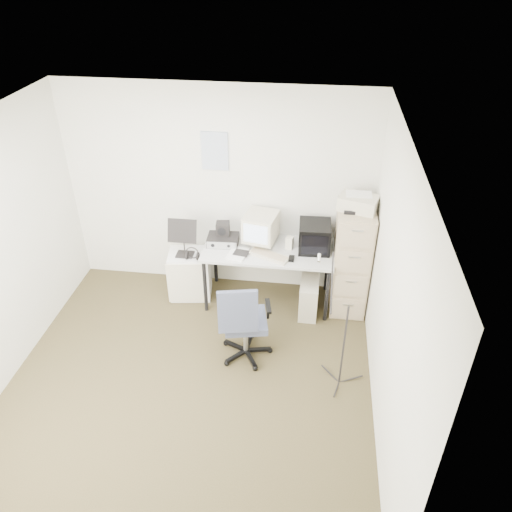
# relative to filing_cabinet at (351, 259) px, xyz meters

# --- Properties ---
(floor) EXTENTS (3.60, 3.60, 0.01)m
(floor) POSITION_rel_filing_cabinet_xyz_m (-1.58, -1.48, -0.66)
(floor) COLOR #3A341D
(floor) RESTS_ON ground
(ceiling) EXTENTS (3.60, 3.60, 0.01)m
(ceiling) POSITION_rel_filing_cabinet_xyz_m (-1.58, -1.48, 1.85)
(ceiling) COLOR white
(ceiling) RESTS_ON ground
(wall_back) EXTENTS (3.60, 0.02, 2.50)m
(wall_back) POSITION_rel_filing_cabinet_xyz_m (-1.58, 0.32, 0.60)
(wall_back) COLOR silver
(wall_back) RESTS_ON ground
(wall_front) EXTENTS (3.60, 0.02, 2.50)m
(wall_front) POSITION_rel_filing_cabinet_xyz_m (-1.58, -3.28, 0.60)
(wall_front) COLOR silver
(wall_front) RESTS_ON ground
(wall_right) EXTENTS (0.02, 3.60, 2.50)m
(wall_right) POSITION_rel_filing_cabinet_xyz_m (0.22, -1.48, 0.60)
(wall_right) COLOR silver
(wall_right) RESTS_ON ground
(wall_calendar) EXTENTS (0.30, 0.02, 0.44)m
(wall_calendar) POSITION_rel_filing_cabinet_xyz_m (-1.60, 0.31, 1.10)
(wall_calendar) COLOR white
(wall_calendar) RESTS_ON wall_back
(filing_cabinet) EXTENTS (0.40, 0.60, 1.30)m
(filing_cabinet) POSITION_rel_filing_cabinet_xyz_m (0.00, 0.00, 0.00)
(filing_cabinet) COLOR tan
(filing_cabinet) RESTS_ON floor
(printer) EXTENTS (0.46, 0.38, 0.15)m
(printer) POSITION_rel_filing_cabinet_xyz_m (0.00, -0.02, 0.73)
(printer) COLOR beige
(printer) RESTS_ON filing_cabinet
(desk) EXTENTS (1.50, 0.70, 0.73)m
(desk) POSITION_rel_filing_cabinet_xyz_m (-0.95, -0.03, -0.29)
(desk) COLOR beige
(desk) RESTS_ON floor
(crt_monitor) EXTENTS (0.42, 0.43, 0.39)m
(crt_monitor) POSITION_rel_filing_cabinet_xyz_m (-1.05, 0.07, 0.27)
(crt_monitor) COLOR beige
(crt_monitor) RESTS_ON desk
(crt_tv) EXTENTS (0.37, 0.39, 0.32)m
(crt_tv) POSITION_rel_filing_cabinet_xyz_m (-0.43, 0.05, 0.24)
(crt_tv) COLOR black
(crt_tv) RESTS_ON desk
(desk_speaker) EXTENTS (0.10, 0.10, 0.15)m
(desk_speaker) POSITION_rel_filing_cabinet_xyz_m (-0.71, 0.02, 0.15)
(desk_speaker) COLOR beige
(desk_speaker) RESTS_ON desk
(keyboard) EXTENTS (0.50, 0.34, 0.03)m
(keyboard) POSITION_rel_filing_cabinet_xyz_m (-0.93, -0.19, 0.09)
(keyboard) COLOR beige
(keyboard) RESTS_ON desk
(mouse) EXTENTS (0.06, 0.11, 0.03)m
(mouse) POSITION_rel_filing_cabinet_xyz_m (-0.67, -0.22, 0.10)
(mouse) COLOR black
(mouse) RESTS_ON desk
(radio_receiver) EXTENTS (0.37, 0.27, 0.10)m
(radio_receiver) POSITION_rel_filing_cabinet_xyz_m (-1.49, 0.02, 0.13)
(radio_receiver) COLOR black
(radio_receiver) RESTS_ON desk
(radio_speaker) EXTENTS (0.16, 0.15, 0.15)m
(radio_speaker) POSITION_rel_filing_cabinet_xyz_m (-1.49, 0.06, 0.26)
(radio_speaker) COLOR black
(radio_speaker) RESTS_ON radio_receiver
(papers) EXTENTS (0.25, 0.31, 0.02)m
(papers) POSITION_rel_filing_cabinet_xyz_m (-1.28, -0.19, 0.09)
(papers) COLOR white
(papers) RESTS_ON desk
(pc_tower) EXTENTS (0.21, 0.47, 0.43)m
(pc_tower) POSITION_rel_filing_cabinet_xyz_m (-0.45, -0.19, -0.43)
(pc_tower) COLOR beige
(pc_tower) RESTS_ON floor
(office_chair) EXTENTS (0.66, 0.66, 0.96)m
(office_chair) POSITION_rel_filing_cabinet_xyz_m (-1.08, -1.00, -0.17)
(office_chair) COLOR #363D56
(office_chair) RESTS_ON floor
(side_cart) EXTENTS (0.53, 0.44, 0.59)m
(side_cart) POSITION_rel_filing_cabinet_xyz_m (-1.90, -0.04, -0.35)
(side_cart) COLOR white
(side_cart) RESTS_ON floor
(music_stand) EXTENTS (0.37, 0.27, 0.49)m
(music_stand) POSITION_rel_filing_cabinet_xyz_m (-1.93, -0.07, 0.19)
(music_stand) COLOR black
(music_stand) RESTS_ON side_cart
(headphones) EXTENTS (0.19, 0.19, 0.03)m
(headphones) POSITION_rel_filing_cabinet_xyz_m (-1.82, -0.15, -0.00)
(headphones) COLOR black
(headphones) RESTS_ON side_cart
(mic_stand) EXTENTS (0.02, 0.02, 1.27)m
(mic_stand) POSITION_rel_filing_cabinet_xyz_m (-0.09, -1.27, -0.01)
(mic_stand) COLOR black
(mic_stand) RESTS_ON floor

